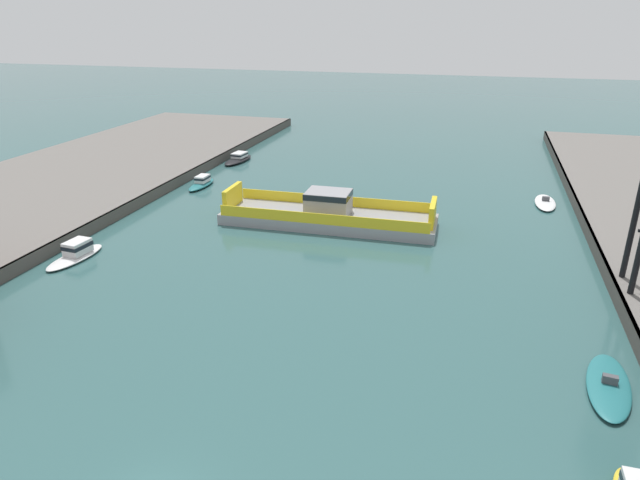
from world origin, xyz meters
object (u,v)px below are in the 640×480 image
moored_boat_far_left (238,158)px  moored_boat_far_right (609,386)px  chain_ferry (328,214)px  moored_boat_mid_left (202,183)px  moored_boat_near_right (76,252)px  moored_boat_upstream_a (545,203)px

moored_boat_far_left → moored_boat_far_right: bearing=-46.2°
chain_ferry → moored_boat_far_right: chain_ferry is taller
moored_boat_mid_left → moored_boat_far_left: size_ratio=0.84×
moored_boat_far_right → moored_boat_near_right: bearing=169.8°
moored_boat_far_left → moored_boat_far_right: moored_boat_far_left is taller
moored_boat_mid_left → moored_boat_upstream_a: (41.64, 4.17, -0.27)m
chain_ferry → moored_boat_mid_left: 21.22m
moored_boat_far_right → moored_boat_far_left: bearing=133.8°
moored_boat_far_right → moored_boat_upstream_a: size_ratio=1.12×
chain_ferry → moored_boat_mid_left: (-19.18, 9.06, -0.59)m
moored_boat_mid_left → moored_boat_far_right: size_ratio=0.81×
chain_ferry → moored_boat_far_right: size_ratio=3.07×
moored_boat_near_right → moored_boat_far_left: (-0.41, 37.10, -0.13)m
moored_boat_mid_left → moored_boat_far_right: 52.68m
chain_ferry → moored_boat_upstream_a: (22.46, 13.23, -0.86)m
moored_boat_far_right → chain_ferry: bearing=135.8°
moored_boat_far_right → moored_boat_upstream_a: bearing=91.0°
moored_boat_far_left → moored_boat_upstream_a: bearing=-12.2°
chain_ferry → moored_boat_mid_left: size_ratio=3.80×
moored_boat_upstream_a → moored_boat_near_right: bearing=-146.3°
moored_boat_mid_left → moored_boat_far_left: bearing=93.1°
moored_boat_upstream_a → moored_boat_far_right: bearing=-89.0°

